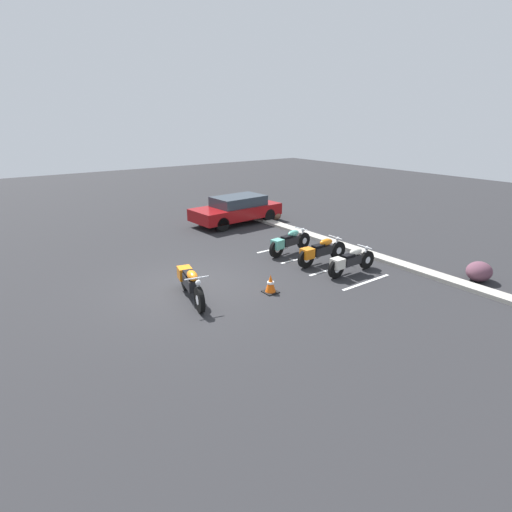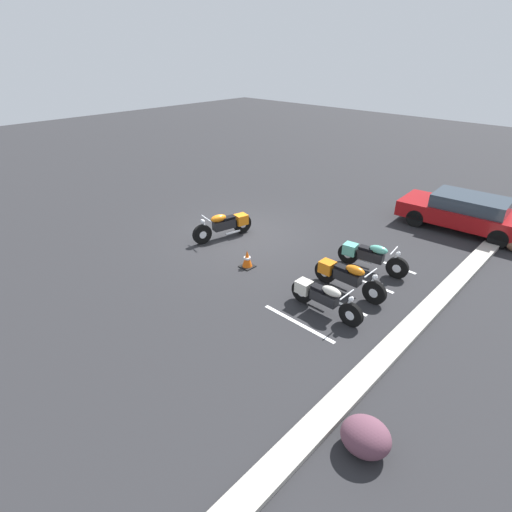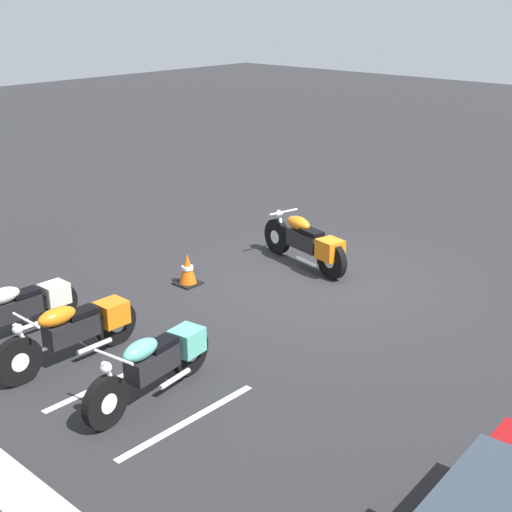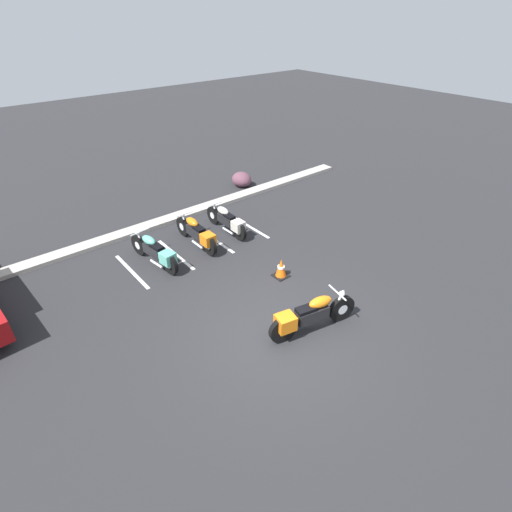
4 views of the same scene
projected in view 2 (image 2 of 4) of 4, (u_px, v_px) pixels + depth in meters
ground at (244, 234)px, 14.17m from camera, size 60.00×60.00×0.00m
motorcycle_orange_featured at (226, 225)px, 13.76m from camera, size 2.24×0.84×0.89m
parked_bike_0 at (369, 256)px, 11.79m from camera, size 0.68×2.14×0.84m
parked_bike_1 at (346, 276)px, 10.73m from camera, size 0.61×2.17×0.86m
parked_bike_2 at (322, 297)px, 9.89m from camera, size 0.58×2.07×0.82m
car_red at (465, 212)px, 14.26m from camera, size 2.07×4.41×1.29m
concrete_curb at (430, 308)px, 10.09m from camera, size 18.00×0.50×0.12m
landscape_rock_1 at (366, 437)px, 6.50m from camera, size 0.90×0.97×0.60m
traffic_cone at (247, 259)px, 11.99m from camera, size 0.40×0.40×0.55m
stall_line_0 at (383, 262)px, 12.37m from camera, size 0.10×2.10×0.00m
stall_line_1 at (359, 279)px, 11.46m from camera, size 0.10×2.10×0.00m
stall_line_2 at (331, 299)px, 10.55m from camera, size 0.10×2.10×0.00m
stall_line_3 at (298, 323)px, 9.65m from camera, size 0.10×2.10×0.00m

